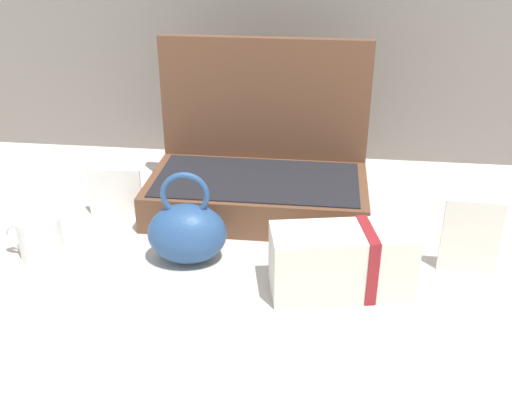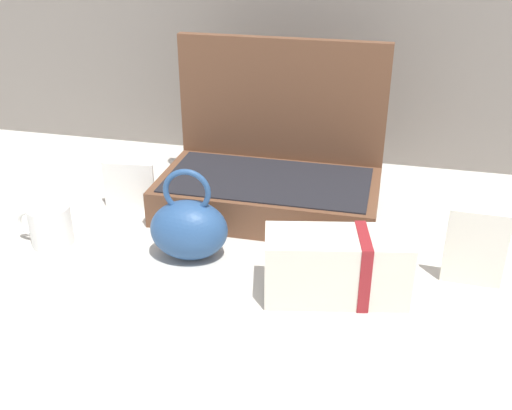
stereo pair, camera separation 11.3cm
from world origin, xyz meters
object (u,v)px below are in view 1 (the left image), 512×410
at_px(open_suitcase, 259,172).
at_px(poster_card_right, 115,192).
at_px(teal_pouch_handbag, 187,232).
at_px(info_card_left, 470,237).
at_px(cream_toiletry_bag, 343,261).
at_px(coffee_mug, 39,237).

height_order(open_suitcase, poster_card_right, open_suitcase).
height_order(teal_pouch_handbag, info_card_left, teal_pouch_handbag).
relative_size(info_card_left, poster_card_right, 1.25).
bearing_deg(cream_toiletry_bag, open_suitcase, 120.21).
height_order(open_suitcase, info_card_left, open_suitcase).
height_order(coffee_mug, info_card_left, info_card_left).
distance_m(coffee_mug, info_card_left, 0.84).
bearing_deg(teal_pouch_handbag, open_suitcase, 66.90).
xyz_separation_m(open_suitcase, teal_pouch_handbag, (-0.11, -0.26, -0.02)).
relative_size(cream_toiletry_bag, info_card_left, 1.79).
height_order(coffee_mug, poster_card_right, poster_card_right).
distance_m(cream_toiletry_bag, poster_card_right, 0.56).
xyz_separation_m(teal_pouch_handbag, poster_card_right, (-0.20, 0.17, -0.01)).
distance_m(open_suitcase, coffee_mug, 0.50).
distance_m(info_card_left, poster_card_right, 0.76).
relative_size(open_suitcase, poster_card_right, 4.08).
distance_m(open_suitcase, teal_pouch_handbag, 0.28).
xyz_separation_m(cream_toiletry_bag, coffee_mug, (-0.60, 0.05, -0.02)).
relative_size(open_suitcase, coffee_mug, 4.10).
bearing_deg(info_card_left, poster_card_right, 171.20).
xyz_separation_m(teal_pouch_handbag, info_card_left, (0.54, 0.03, 0.01)).
distance_m(teal_pouch_handbag, cream_toiletry_bag, 0.31).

